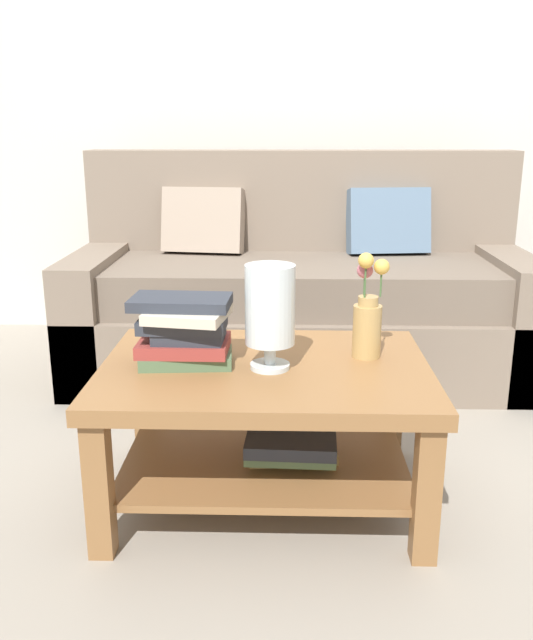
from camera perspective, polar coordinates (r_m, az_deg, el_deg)
ground_plane at (r=2.62m, az=2.32°, el=-10.55°), size 10.00×10.00×0.00m
back_wall at (r=4.00m, az=2.29°, el=18.56°), size 6.40×0.12×2.70m
couch at (r=3.33m, az=2.88°, el=1.94°), size 2.17×0.90×1.06m
coffee_table at (r=2.14m, az=0.07°, el=-7.25°), size 1.01×0.73×0.47m
book_stack_main at (r=2.08m, az=-6.92°, el=-0.88°), size 0.31×0.25×0.21m
glass_hurricane_vase at (r=2.00m, az=0.30°, el=0.95°), size 0.15×0.15×0.32m
flower_pitcher at (r=2.14m, az=8.56°, el=0.27°), size 0.11×0.09×0.34m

